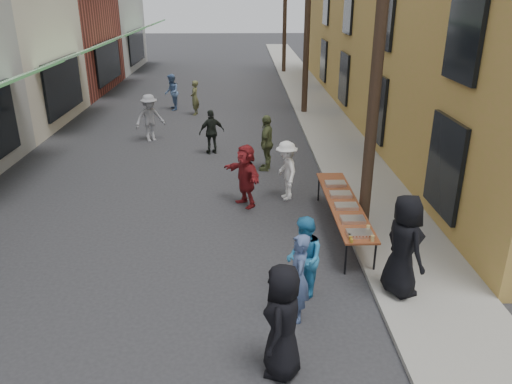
{
  "coord_description": "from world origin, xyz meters",
  "views": [
    {
      "loc": [
        1.5,
        -7.52,
        5.32
      ],
      "look_at": [
        1.76,
        2.31,
        1.3
      ],
      "focal_mm": 35.0,
      "sensor_mm": 36.0,
      "label": 1
    }
  ],
  "objects_px": {
    "serving_table": "(344,204)",
    "server": "(404,246)",
    "catering_tray_sausage": "(359,234)",
    "utility_pole_far": "(285,2)",
    "utility_pole_near": "(380,32)",
    "utility_pole_mid": "(308,9)",
    "guest_front_c": "(304,258)",
    "guest_front_a": "(283,321)"
  },
  "relations": [
    {
      "from": "utility_pole_mid",
      "to": "utility_pole_far",
      "type": "xyz_separation_m",
      "value": [
        0.0,
        12.0,
        0.0
      ]
    },
    {
      "from": "serving_table",
      "to": "guest_front_c",
      "type": "relative_size",
      "value": 2.54
    },
    {
      "from": "serving_table",
      "to": "guest_front_a",
      "type": "relative_size",
      "value": 2.23
    },
    {
      "from": "catering_tray_sausage",
      "to": "utility_pole_mid",
      "type": "bearing_deg",
      "value": 87.91
    },
    {
      "from": "serving_table",
      "to": "guest_front_a",
      "type": "distance_m",
      "value": 4.91
    },
    {
      "from": "utility_pole_near",
      "to": "guest_front_a",
      "type": "xyz_separation_m",
      "value": [
        -2.26,
        -4.62,
        -3.6
      ]
    },
    {
      "from": "utility_pole_far",
      "to": "guest_front_a",
      "type": "bearing_deg",
      "value": -94.51
    },
    {
      "from": "guest_front_a",
      "to": "utility_pole_far",
      "type": "bearing_deg",
      "value": -167.57
    },
    {
      "from": "utility_pole_near",
      "to": "utility_pole_far",
      "type": "height_order",
      "value": "same"
    },
    {
      "from": "utility_pole_far",
      "to": "guest_front_a",
      "type": "relative_size",
      "value": 5.01
    },
    {
      "from": "utility_pole_near",
      "to": "utility_pole_mid",
      "type": "height_order",
      "value": "same"
    },
    {
      "from": "utility_pole_far",
      "to": "guest_front_a",
      "type": "distance_m",
      "value": 28.93
    },
    {
      "from": "serving_table",
      "to": "catering_tray_sausage",
      "type": "height_order",
      "value": "catering_tray_sausage"
    },
    {
      "from": "serving_table",
      "to": "catering_tray_sausage",
      "type": "xyz_separation_m",
      "value": [
        -0.0,
        -1.65,
        0.08
      ]
    },
    {
      "from": "utility_pole_mid",
      "to": "serving_table",
      "type": "xyz_separation_m",
      "value": [
        -0.5,
        -12.04,
        -3.79
      ]
    },
    {
      "from": "utility_pole_near",
      "to": "serving_table",
      "type": "xyz_separation_m",
      "value": [
        -0.5,
        -0.04,
        -3.79
      ]
    },
    {
      "from": "utility_pole_mid",
      "to": "catering_tray_sausage",
      "type": "relative_size",
      "value": 18.0
    },
    {
      "from": "catering_tray_sausage",
      "to": "guest_front_a",
      "type": "bearing_deg",
      "value": -120.94
    },
    {
      "from": "utility_pole_mid",
      "to": "server",
      "type": "xyz_separation_m",
      "value": [
        0.05,
        -14.72,
        -3.43
      ]
    },
    {
      "from": "guest_front_a",
      "to": "utility_pole_mid",
      "type": "bearing_deg",
      "value": -170.8
    },
    {
      "from": "serving_table",
      "to": "guest_front_c",
      "type": "xyz_separation_m",
      "value": [
        -1.22,
        -2.59,
        0.07
      ]
    },
    {
      "from": "utility_pole_near",
      "to": "server",
      "type": "relative_size",
      "value": 4.66
    },
    {
      "from": "utility_pole_near",
      "to": "utility_pole_mid",
      "type": "bearing_deg",
      "value": 90.0
    },
    {
      "from": "guest_front_a",
      "to": "catering_tray_sausage",
      "type": "bearing_deg",
      "value": 166.0
    },
    {
      "from": "guest_front_c",
      "to": "server",
      "type": "height_order",
      "value": "server"
    },
    {
      "from": "utility_pole_mid",
      "to": "catering_tray_sausage",
      "type": "xyz_separation_m",
      "value": [
        -0.5,
        -13.69,
        -3.71
      ]
    },
    {
      "from": "utility_pole_near",
      "to": "utility_pole_far",
      "type": "relative_size",
      "value": 1.0
    },
    {
      "from": "serving_table",
      "to": "guest_front_a",
      "type": "xyz_separation_m",
      "value": [
        -1.76,
        -4.58,
        0.19
      ]
    },
    {
      "from": "guest_front_c",
      "to": "server",
      "type": "distance_m",
      "value": 1.79
    },
    {
      "from": "utility_pole_near",
      "to": "server",
      "type": "distance_m",
      "value": 4.38
    },
    {
      "from": "utility_pole_far",
      "to": "serving_table",
      "type": "xyz_separation_m",
      "value": [
        -0.5,
        -24.04,
        -3.79
      ]
    },
    {
      "from": "utility_pole_far",
      "to": "serving_table",
      "type": "relative_size",
      "value": 2.25
    },
    {
      "from": "serving_table",
      "to": "server",
      "type": "height_order",
      "value": "server"
    },
    {
      "from": "serving_table",
      "to": "server",
      "type": "bearing_deg",
      "value": -78.4
    },
    {
      "from": "utility_pole_mid",
      "to": "guest_front_c",
      "type": "height_order",
      "value": "utility_pole_mid"
    },
    {
      "from": "utility_pole_near",
      "to": "catering_tray_sausage",
      "type": "distance_m",
      "value": 4.11
    },
    {
      "from": "utility_pole_mid",
      "to": "serving_table",
      "type": "distance_m",
      "value": 12.63
    },
    {
      "from": "utility_pole_near",
      "to": "catering_tray_sausage",
      "type": "relative_size",
      "value": 18.0
    },
    {
      "from": "utility_pole_mid",
      "to": "serving_table",
      "type": "bearing_deg",
      "value": -92.38
    },
    {
      "from": "utility_pole_far",
      "to": "catering_tray_sausage",
      "type": "bearing_deg",
      "value": -91.12
    },
    {
      "from": "catering_tray_sausage",
      "to": "server",
      "type": "xyz_separation_m",
      "value": [
        0.55,
        -1.03,
        0.28
      ]
    },
    {
      "from": "server",
      "to": "guest_front_c",
      "type": "bearing_deg",
      "value": 68.85
    }
  ]
}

